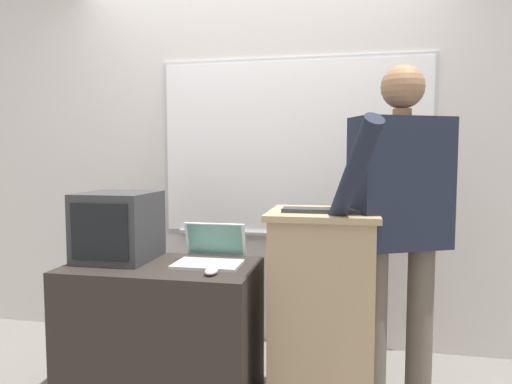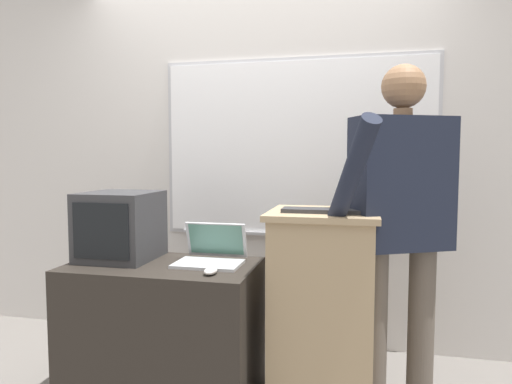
{
  "view_description": "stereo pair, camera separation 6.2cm",
  "coord_description": "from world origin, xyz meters",
  "px_view_note": "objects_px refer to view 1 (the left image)",
  "views": [
    {
      "loc": [
        0.61,
        -1.91,
        1.31
      ],
      "look_at": [
        0.16,
        0.34,
        1.13
      ],
      "focal_mm": 32.0,
      "sensor_mm": 36.0,
      "label": 1
    },
    {
      "loc": [
        0.67,
        -1.89,
        1.31
      ],
      "look_at": [
        0.16,
        0.34,
        1.13
      ],
      "focal_mm": 32.0,
      "sensor_mm": 36.0,
      "label": 2
    }
  ],
  "objects_px": {
    "wireless_keyboard": "(326,210)",
    "computer_mouse_by_keyboard": "(369,210)",
    "laptop": "(211,253)",
    "crt_monitor": "(118,226)",
    "person_presenter": "(400,214)",
    "side_desk": "(163,333)",
    "lectern_podium": "(322,311)",
    "computer_mouse_by_laptop": "(211,271)"
  },
  "relations": [
    {
      "from": "laptop",
      "to": "wireless_keyboard",
      "type": "height_order",
      "value": "wireless_keyboard"
    },
    {
      "from": "computer_mouse_by_laptop",
      "to": "lectern_podium",
      "type": "bearing_deg",
      "value": 24.75
    },
    {
      "from": "person_presenter",
      "to": "computer_mouse_by_keyboard",
      "type": "height_order",
      "value": "person_presenter"
    },
    {
      "from": "wireless_keyboard",
      "to": "computer_mouse_by_laptop",
      "type": "height_order",
      "value": "wireless_keyboard"
    },
    {
      "from": "side_desk",
      "to": "computer_mouse_by_keyboard",
      "type": "relative_size",
      "value": 9.9
    },
    {
      "from": "lectern_podium",
      "to": "computer_mouse_by_laptop",
      "type": "distance_m",
      "value": 0.62
    },
    {
      "from": "side_desk",
      "to": "person_presenter",
      "type": "bearing_deg",
      "value": 4.96
    },
    {
      "from": "wireless_keyboard",
      "to": "person_presenter",
      "type": "bearing_deg",
      "value": 12.77
    },
    {
      "from": "lectern_podium",
      "to": "laptop",
      "type": "height_order",
      "value": "lectern_podium"
    },
    {
      "from": "side_desk",
      "to": "wireless_keyboard",
      "type": "xyz_separation_m",
      "value": [
        0.85,
        0.02,
        0.67
      ]
    },
    {
      "from": "crt_monitor",
      "to": "laptop",
      "type": "bearing_deg",
      "value": 1.96
    },
    {
      "from": "lectern_podium",
      "to": "computer_mouse_by_keyboard",
      "type": "distance_m",
      "value": 0.58
    },
    {
      "from": "lectern_podium",
      "to": "crt_monitor",
      "type": "relative_size",
      "value": 2.58
    },
    {
      "from": "side_desk",
      "to": "crt_monitor",
      "type": "relative_size",
      "value": 2.47
    },
    {
      "from": "lectern_podium",
      "to": "person_presenter",
      "type": "bearing_deg",
      "value": 2.73
    },
    {
      "from": "lectern_podium",
      "to": "crt_monitor",
      "type": "height_order",
      "value": "crt_monitor"
    },
    {
      "from": "computer_mouse_by_laptop",
      "to": "person_presenter",
      "type": "bearing_deg",
      "value": 16.06
    },
    {
      "from": "lectern_podium",
      "to": "wireless_keyboard",
      "type": "xyz_separation_m",
      "value": [
        0.01,
        -0.06,
        0.52
      ]
    },
    {
      "from": "side_desk",
      "to": "computer_mouse_by_keyboard",
      "type": "xyz_separation_m",
      "value": [
        1.05,
        0.03,
        0.68
      ]
    },
    {
      "from": "laptop",
      "to": "wireless_keyboard",
      "type": "relative_size",
      "value": 0.81
    },
    {
      "from": "laptop",
      "to": "crt_monitor",
      "type": "bearing_deg",
      "value": -178.04
    },
    {
      "from": "computer_mouse_by_laptop",
      "to": "computer_mouse_by_keyboard",
      "type": "distance_m",
      "value": 0.81
    },
    {
      "from": "lectern_podium",
      "to": "computer_mouse_by_laptop",
      "type": "relative_size",
      "value": 10.33
    },
    {
      "from": "person_presenter",
      "to": "laptop",
      "type": "height_order",
      "value": "person_presenter"
    },
    {
      "from": "lectern_podium",
      "to": "computer_mouse_by_keyboard",
      "type": "bearing_deg",
      "value": -13.55
    },
    {
      "from": "laptop",
      "to": "computer_mouse_by_laptop",
      "type": "xyz_separation_m",
      "value": [
        0.07,
        -0.23,
        -0.04
      ]
    },
    {
      "from": "laptop",
      "to": "side_desk",
      "type": "bearing_deg",
      "value": -162.17
    },
    {
      "from": "laptop",
      "to": "computer_mouse_by_keyboard",
      "type": "distance_m",
      "value": 0.85
    },
    {
      "from": "lectern_podium",
      "to": "computer_mouse_by_keyboard",
      "type": "height_order",
      "value": "computer_mouse_by_keyboard"
    },
    {
      "from": "lectern_podium",
      "to": "person_presenter",
      "type": "distance_m",
      "value": 0.63
    },
    {
      "from": "side_desk",
      "to": "laptop",
      "type": "bearing_deg",
      "value": 17.83
    },
    {
      "from": "wireless_keyboard",
      "to": "computer_mouse_by_keyboard",
      "type": "height_order",
      "value": "computer_mouse_by_keyboard"
    },
    {
      "from": "person_presenter",
      "to": "computer_mouse_by_laptop",
      "type": "relative_size",
      "value": 17.44
    },
    {
      "from": "crt_monitor",
      "to": "lectern_podium",
      "type": "bearing_deg",
      "value": 1.31
    },
    {
      "from": "side_desk",
      "to": "lectern_podium",
      "type": "bearing_deg",
      "value": 5.95
    },
    {
      "from": "person_presenter",
      "to": "wireless_keyboard",
      "type": "xyz_separation_m",
      "value": [
        -0.36,
        -0.08,
        0.02
      ]
    },
    {
      "from": "laptop",
      "to": "crt_monitor",
      "type": "relative_size",
      "value": 0.86
    },
    {
      "from": "lectern_podium",
      "to": "person_presenter",
      "type": "height_order",
      "value": "person_presenter"
    },
    {
      "from": "wireless_keyboard",
      "to": "computer_mouse_by_keyboard",
      "type": "bearing_deg",
      "value": 2.83
    },
    {
      "from": "computer_mouse_by_keyboard",
      "to": "crt_monitor",
      "type": "relative_size",
      "value": 0.25
    },
    {
      "from": "laptop",
      "to": "computer_mouse_by_keyboard",
      "type": "xyz_separation_m",
      "value": [
        0.81,
        -0.05,
        0.26
      ]
    },
    {
      "from": "computer_mouse_by_laptop",
      "to": "crt_monitor",
      "type": "height_order",
      "value": "crt_monitor"
    }
  ]
}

